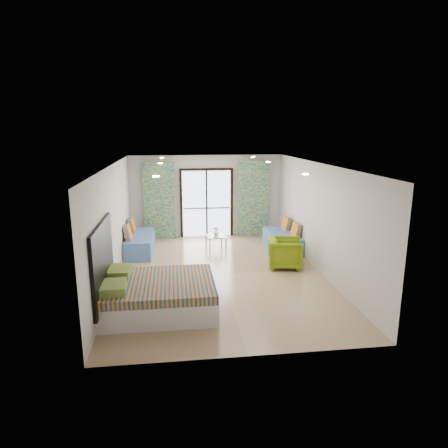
{
  "coord_description": "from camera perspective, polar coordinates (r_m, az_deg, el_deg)",
  "views": [
    {
      "loc": [
        -1.1,
        -9.31,
        3.48
      ],
      "look_at": [
        0.17,
        0.51,
        1.15
      ],
      "focal_mm": 32.0,
      "sensor_mm": 36.0,
      "label": 1
    }
  ],
  "objects": [
    {
      "name": "ceiling",
      "position": [
        9.41,
        -0.62,
        8.49
      ],
      "size": [
        5.0,
        7.5,
        0.01
      ],
      "primitive_type": null,
      "color": "silver",
      "rests_on": "ground"
    },
    {
      "name": "bed",
      "position": [
        8.08,
        -9.6,
        -9.96
      ],
      "size": [
        2.22,
        1.82,
        0.77
      ],
      "color": "silver",
      "rests_on": "floor"
    },
    {
      "name": "balcony_rail",
      "position": [
        13.33,
        -2.5,
        2.28
      ],
      "size": [
        1.52,
        0.03,
        0.04
      ],
      "primitive_type": "cube",
      "color": "#595451",
      "rests_on": "balcony_door"
    },
    {
      "name": "downlight_f",
      "position": [
        12.59,
        4.17,
        9.52
      ],
      "size": [
        0.12,
        0.12,
        0.02
      ],
      "primitive_type": "cylinder",
      "color": "#FFE0B2",
      "rests_on": "ceiling"
    },
    {
      "name": "wall_left",
      "position": [
        9.65,
        -15.51,
        0.0
      ],
      "size": [
        0.01,
        7.5,
        2.7
      ],
      "primitive_type": null,
      "color": "silver",
      "rests_on": "ground"
    },
    {
      "name": "balcony_door",
      "position": [
        13.26,
        -2.51,
        3.58
      ],
      "size": [
        1.76,
        0.08,
        2.28
      ],
      "color": "black",
      "rests_on": "floor"
    },
    {
      "name": "armchair",
      "position": [
        10.46,
        8.76,
        -3.9
      ],
      "size": [
        0.92,
        0.96,
        0.85
      ],
      "primitive_type": "imported",
      "rotation": [
        0.0,
        0.0,
        1.37
      ],
      "color": "olive",
      "rests_on": "floor"
    },
    {
      "name": "downlight_a",
      "position": [
        7.36,
        -9.71,
        6.74
      ],
      "size": [
        0.12,
        0.12,
        0.02
      ],
      "primitive_type": "cylinder",
      "color": "#FFE0B2",
      "rests_on": "ceiling"
    },
    {
      "name": "switch_plate",
      "position": [
        9.12,
        -15.74,
        -2.73
      ],
      "size": [
        0.02,
        0.1,
        0.1
      ],
      "primitive_type": "cube",
      "color": "silver",
      "rests_on": "wall_left"
    },
    {
      "name": "curtain_right",
      "position": [
        13.34,
        4.21,
        3.58
      ],
      "size": [
        1.0,
        0.1,
        2.5
      ],
      "primitive_type": "cube",
      "color": "silver",
      "rests_on": "floor"
    },
    {
      "name": "headboard",
      "position": [
        7.93,
        -16.92,
        -5.19
      ],
      "size": [
        0.06,
        2.1,
        1.5
      ],
      "primitive_type": "cube",
      "color": "black",
      "rests_on": "floor"
    },
    {
      "name": "daybed_right",
      "position": [
        12.05,
        8.41,
        -2.31
      ],
      "size": [
        0.81,
        1.86,
        0.9
      ],
      "rotation": [
        0.0,
        0.0,
        0.06
      ],
      "color": "#4A6EB0",
      "rests_on": "floor"
    },
    {
      "name": "floor",
      "position": [
        10.0,
        -0.58,
        -7.13
      ],
      "size": [
        5.0,
        7.5,
        0.01
      ],
      "primitive_type": null,
      "color": "#9B7D5D",
      "rests_on": "ground"
    },
    {
      "name": "downlight_b",
      "position": [
        7.77,
        11.55,
        6.99
      ],
      "size": [
        0.12,
        0.12,
        0.02
      ],
      "primitive_type": "cylinder",
      "color": "#FFE0B2",
      "rests_on": "ceiling"
    },
    {
      "name": "daybed_left",
      "position": [
        11.86,
        -12.02,
        -2.64
      ],
      "size": [
        0.78,
        1.92,
        0.94
      ],
      "rotation": [
        0.0,
        0.0,
        -0.02
      ],
      "color": "#4A6EB0",
      "rests_on": "floor"
    },
    {
      "name": "wall_right",
      "position": [
        10.21,
        13.48,
        0.83
      ],
      "size": [
        0.01,
        7.5,
        2.7
      ],
      "primitive_type": null,
      "color": "silver",
      "rests_on": "ground"
    },
    {
      "name": "vase",
      "position": [
        12.08,
        -1.15,
        -1.26
      ],
      "size": [
        0.22,
        0.22,
        0.16
      ],
      "primitive_type": "imported",
      "rotation": [
        0.0,
        0.0,
        -0.42
      ],
      "color": "white",
      "rests_on": "coffee_table"
    },
    {
      "name": "downlight_e",
      "position": [
        12.34,
        -8.86,
        9.32
      ],
      "size": [
        0.12,
        0.12,
        0.02
      ],
      "primitive_type": "cylinder",
      "color": "#FFE0B2",
      "rests_on": "ceiling"
    },
    {
      "name": "curtain_left",
      "position": [
        13.08,
        -9.24,
        3.25
      ],
      "size": [
        1.0,
        0.1,
        2.5
      ],
      "primitive_type": "cube",
      "color": "silver",
      "rests_on": "floor"
    },
    {
      "name": "wall_front",
      "position": [
        6.05,
        3.63,
        -7.38
      ],
      "size": [
        5.0,
        0.01,
        2.7
      ],
      "primitive_type": null,
      "color": "silver",
      "rests_on": "ground"
    },
    {
      "name": "coffee_table",
      "position": [
        12.06,
        -1.18,
        -1.88
      ],
      "size": [
        0.65,
        0.65,
        0.65
      ],
      "rotation": [
        0.0,
        0.0,
        0.16
      ],
      "color": "silver",
      "rests_on": "floor"
    },
    {
      "name": "wall_back",
      "position": [
        13.28,
        -2.52,
        4.0
      ],
      "size": [
        5.0,
        0.01,
        2.7
      ],
      "primitive_type": null,
      "color": "silver",
      "rests_on": "ground"
    },
    {
      "name": "downlight_c",
      "position": [
        10.34,
        -9.1,
        8.59
      ],
      "size": [
        0.12,
        0.12,
        0.02
      ],
      "primitive_type": "cylinder",
      "color": "#FFE0B2",
      "rests_on": "ceiling"
    },
    {
      "name": "downlight_d",
      "position": [
        10.64,
        6.33,
        8.8
      ],
      "size": [
        0.12,
        0.12,
        0.02
      ],
      "primitive_type": "cylinder",
      "color": "#FFE0B2",
      "rests_on": "ceiling"
    }
  ]
}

